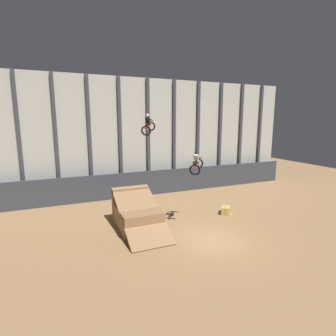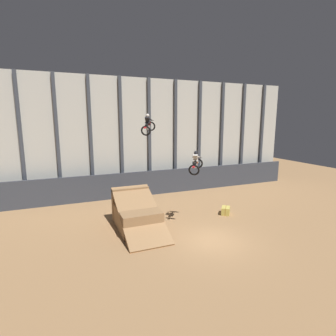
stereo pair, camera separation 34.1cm
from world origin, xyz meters
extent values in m
plane|color=#9E754C|center=(0.00, 0.00, 0.00)|extent=(60.00, 60.00, 0.00)
cube|color=beige|center=(0.00, 12.01, 5.54)|extent=(32.00, 0.12, 11.08)
cube|color=#3D424C|center=(-11.05, 11.81, 5.54)|extent=(0.28, 0.28, 11.08)
cube|color=#3D424C|center=(-8.29, 11.81, 5.54)|extent=(0.28, 0.28, 11.08)
cube|color=#3D424C|center=(-5.53, 11.81, 5.54)|extent=(0.28, 0.28, 11.08)
cube|color=#3D424C|center=(-2.76, 11.81, 5.54)|extent=(0.28, 0.28, 11.08)
cube|color=#3D424C|center=(0.00, 11.81, 5.54)|extent=(0.28, 0.28, 11.08)
cube|color=#3D424C|center=(2.76, 11.81, 5.54)|extent=(0.28, 0.28, 11.08)
cube|color=#3D424C|center=(5.53, 11.81, 5.54)|extent=(0.28, 0.28, 11.08)
cube|color=#3D424C|center=(8.29, 11.81, 5.54)|extent=(0.28, 0.28, 11.08)
cube|color=#3D424C|center=(11.05, 11.81, 5.54)|extent=(0.28, 0.28, 11.08)
cube|color=#3D424C|center=(13.82, 11.81, 5.54)|extent=(0.28, 0.28, 11.08)
cube|color=#383D47|center=(0.00, 10.77, 1.18)|extent=(31.36, 0.20, 2.36)
cube|color=#966F48|center=(-3.62, 3.72, 0.71)|extent=(2.61, 3.66, 1.42)
cube|color=olive|center=(-3.62, 5.30, 1.18)|extent=(2.66, 0.50, 2.36)
cube|color=#9E754C|center=(-3.62, 2.93, 1.18)|extent=(2.66, 5.31, 2.54)
torus|color=black|center=(-1.64, 6.45, 6.70)|extent=(0.75, 0.62, 0.74)
torus|color=black|center=(-2.38, 5.30, 6.41)|extent=(0.75, 0.62, 0.74)
cube|color=#B7B7BC|center=(-2.05, 5.81, 6.66)|extent=(0.46, 0.57, 0.38)
cube|color=red|center=(-1.98, 5.92, 6.89)|extent=(0.43, 0.51, 0.33)
cube|color=black|center=(-2.20, 5.58, 6.83)|extent=(0.45, 0.57, 0.23)
cube|color=red|center=(-2.47, 5.17, 6.65)|extent=(0.32, 0.38, 0.13)
cylinder|color=#B7B7BC|center=(-1.76, 6.26, 6.90)|extent=(0.13, 0.16, 0.55)
cylinder|color=black|center=(-1.81, 6.18, 7.13)|extent=(0.49, 0.49, 0.04)
cube|color=black|center=(-2.12, 5.70, 7.15)|extent=(0.46, 0.49, 0.52)
sphere|color=silver|center=(-2.11, 5.73, 7.48)|extent=(0.39, 0.40, 0.31)
cylinder|color=black|center=(-2.16, 5.86, 6.91)|extent=(0.33, 0.42, 0.27)
cylinder|color=black|center=(-1.96, 5.73, 6.91)|extent=(0.33, 0.42, 0.27)
cylinder|color=black|center=(-2.13, 5.98, 7.22)|extent=(0.35, 0.48, 0.15)
cylinder|color=black|center=(-1.86, 5.81, 7.22)|extent=(0.35, 0.48, 0.15)
torus|color=black|center=(0.66, 3.13, 4.21)|extent=(0.71, 0.62, 0.74)
torus|color=black|center=(-0.20, 2.04, 3.99)|extent=(0.71, 0.62, 0.74)
cube|color=#B7B7BC|center=(0.19, 2.53, 4.21)|extent=(0.48, 0.55, 0.36)
cube|color=red|center=(0.27, 2.64, 4.43)|extent=(0.45, 0.49, 0.30)
cube|color=black|center=(0.03, 2.33, 4.39)|extent=(0.48, 0.55, 0.20)
cube|color=red|center=(-0.28, 1.93, 4.23)|extent=(0.34, 0.37, 0.11)
cylinder|color=#B7B7BC|center=(0.52, 2.96, 4.42)|extent=(0.16, 0.18, 0.55)
cylinder|color=black|center=(0.48, 2.90, 4.65)|extent=(0.48, 0.51, 0.04)
cube|color=silver|center=(0.12, 2.45, 4.70)|extent=(0.46, 0.48, 0.53)
sphere|color=black|center=(0.15, 2.49, 5.03)|extent=(0.39, 0.39, 0.30)
cylinder|color=silver|center=(0.09, 2.60, 4.45)|extent=(0.35, 0.40, 0.28)
cylinder|color=silver|center=(0.28, 2.45, 4.45)|extent=(0.35, 0.40, 0.28)
cylinder|color=silver|center=(0.14, 2.73, 4.76)|extent=(0.39, 0.46, 0.18)
cylinder|color=silver|center=(0.39, 2.54, 4.76)|extent=(0.39, 0.46, 0.18)
cube|color=#CCB751|center=(3.40, 3.50, 0.28)|extent=(1.03, 1.08, 0.56)
cube|color=#996623|center=(3.40, 3.50, 0.28)|extent=(0.61, 0.73, 0.57)
camera|label=1|loc=(-8.31, -12.52, 7.16)|focal=28.00mm
camera|label=2|loc=(-8.00, -12.65, 7.16)|focal=28.00mm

